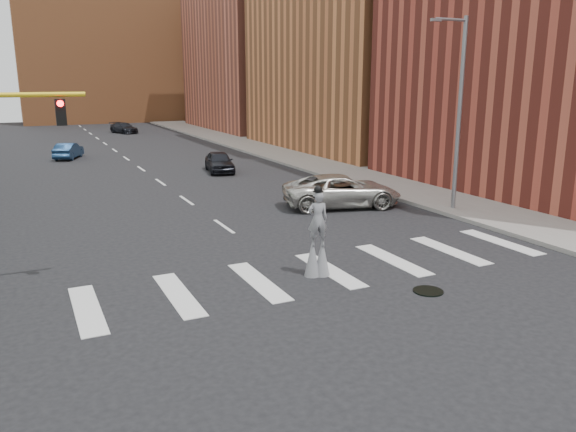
{
  "coord_description": "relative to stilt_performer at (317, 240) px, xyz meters",
  "views": [
    {
      "loc": [
        -7.63,
        -14.5,
        6.2
      ],
      "look_at": [
        0.34,
        2.22,
        1.7
      ],
      "focal_mm": 35.0,
      "sensor_mm": 36.0,
      "label": 1
    }
  ],
  "objects": [
    {
      "name": "building_backdrop",
      "position": [
        5.33,
        77.28,
        7.81
      ],
      "size": [
        26.0,
        14.0,
        18.0
      ],
      "primitive_type": "cube",
      "color": "#BF6C3C",
      "rests_on": "ground"
    },
    {
      "name": "car_near",
      "position": [
        3.96,
        21.54,
        -0.48
      ],
      "size": [
        2.35,
        4.38,
        1.42
      ],
      "primitive_type": "imported",
      "rotation": [
        0.0,
        0.0,
        -0.17
      ],
      "color": "black",
      "rests_on": "ground"
    },
    {
      "name": "car_far",
      "position": [
        3.03,
        54.11,
        -0.56
      ],
      "size": [
        3.17,
        4.65,
        1.25
      ],
      "primitive_type": "imported",
      "rotation": [
        0.0,
        0.0,
        0.36
      ],
      "color": "black",
      "rests_on": "ground"
    },
    {
      "name": "car_mid",
      "position": [
        -4.87,
        33.16,
        -0.54
      ],
      "size": [
        2.71,
        4.14,
        1.29
      ],
      "primitive_type": "imported",
      "rotation": [
        0.0,
        0.0,
        2.76
      ],
      "color": "navy",
      "rests_on": "ground"
    },
    {
      "name": "building_mid",
      "position": [
        21.33,
        29.28,
        10.81
      ],
      "size": [
        16.0,
        22.0,
        24.0
      ],
      "primitive_type": "cube",
      "color": "#BF6C3C",
      "rests_on": "ground"
    },
    {
      "name": "building_far",
      "position": [
        21.33,
        53.28,
        8.81
      ],
      "size": [
        16.0,
        22.0,
        20.0
      ],
      "primitive_type": "cube",
      "color": "#B05741",
      "rests_on": "ground"
    },
    {
      "name": "suv_crossing",
      "position": [
        5.96,
        8.45,
        -0.38
      ],
      "size": [
        6.34,
        4.06,
        1.63
      ],
      "primitive_type": "imported",
      "rotation": [
        0.0,
        0.0,
        1.32
      ],
      "color": "beige",
      "rests_on": "ground"
    },
    {
      "name": "stilt_performer",
      "position": [
        0.0,
        0.0,
        0.0
      ],
      "size": [
        0.83,
        0.6,
        2.98
      ],
      "rotation": [
        0.0,
        0.0,
        2.88
      ],
      "color": "#352115",
      "rests_on": "ground"
    },
    {
      "name": "manhole",
      "position": [
        2.33,
        -2.72,
        -1.17
      ],
      "size": [
        0.9,
        0.9,
        0.04
      ],
      "primitive_type": "cylinder",
      "color": "black",
      "rests_on": "ground"
    },
    {
      "name": "ground_plane",
      "position": [
        -0.67,
        -0.72,
        -1.19
      ],
      "size": [
        160.0,
        160.0,
        0.0
      ],
      "primitive_type": "plane",
      "color": "black",
      "rests_on": "ground"
    },
    {
      "name": "streetlight",
      "position": [
        10.23,
        5.28,
        3.71
      ],
      "size": [
        2.05,
        0.2,
        9.0
      ],
      "color": "slate",
      "rests_on": "ground"
    },
    {
      "name": "sidewalk_right",
      "position": [
        11.83,
        24.28,
        -1.1
      ],
      "size": [
        5.0,
        90.0,
        0.18
      ],
      "primitive_type": "cube",
      "color": "gray",
      "rests_on": "ground"
    }
  ]
}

